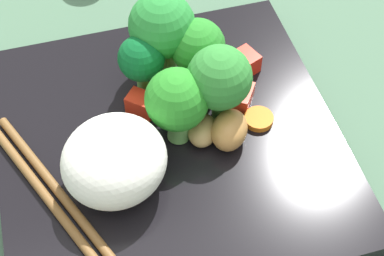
% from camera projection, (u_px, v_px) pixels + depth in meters
% --- Properties ---
extents(ground_plane, '(1.10, 1.10, 0.02)m').
position_uv_depth(ground_plane, '(169.00, 157.00, 0.49)').
color(ground_plane, '#496D52').
extents(square_plate, '(0.28, 0.28, 0.02)m').
position_uv_depth(square_plate, '(169.00, 144.00, 0.48)').
color(square_plate, black).
rests_on(square_plate, ground_plane).
extents(rice_mound, '(0.11, 0.11, 0.05)m').
position_uv_depth(rice_mound, '(114.00, 160.00, 0.43)').
color(rice_mound, white).
rests_on(rice_mound, square_plate).
extents(broccoli_floret_0, '(0.05, 0.05, 0.06)m').
position_uv_depth(broccoli_floret_0, '(198.00, 48.00, 0.48)').
color(broccoli_floret_0, '#84BE5A').
rests_on(broccoli_floret_0, square_plate).
extents(broccoli_floret_1, '(0.06, 0.06, 0.08)m').
position_uv_depth(broccoli_floret_1, '(162.00, 27.00, 0.48)').
color(broccoli_floret_1, '#5C9144').
rests_on(broccoli_floret_1, square_plate).
extents(broccoli_floret_2, '(0.04, 0.04, 0.06)m').
position_uv_depth(broccoli_floret_2, '(141.00, 59.00, 0.48)').
color(broccoli_floret_2, '#61A84A').
rests_on(broccoli_floret_2, square_plate).
extents(broccoli_floret_3, '(0.05, 0.05, 0.07)m').
position_uv_depth(broccoli_floret_3, '(220.00, 79.00, 0.45)').
color(broccoli_floret_3, '#519641').
rests_on(broccoli_floret_3, square_plate).
extents(broccoli_floret_4, '(0.05, 0.05, 0.06)m').
position_uv_depth(broccoli_floret_4, '(177.00, 101.00, 0.45)').
color(broccoli_floret_4, '#68AD56').
rests_on(broccoli_floret_4, square_plate).
extents(carrot_slice_0, '(0.04, 0.04, 0.00)m').
position_uv_depth(carrot_slice_0, '(168.00, 93.00, 0.50)').
color(carrot_slice_0, orange).
rests_on(carrot_slice_0, square_plate).
extents(carrot_slice_1, '(0.04, 0.04, 0.01)m').
position_uv_depth(carrot_slice_1, '(198.00, 41.00, 0.53)').
color(carrot_slice_1, orange).
rests_on(carrot_slice_1, square_plate).
extents(carrot_slice_2, '(0.04, 0.04, 0.01)m').
position_uv_depth(carrot_slice_2, '(216.00, 60.00, 0.52)').
color(carrot_slice_2, orange).
rests_on(carrot_slice_2, square_plate).
extents(carrot_slice_3, '(0.03, 0.03, 0.01)m').
position_uv_depth(carrot_slice_3, '(258.00, 117.00, 0.48)').
color(carrot_slice_3, orange).
rests_on(carrot_slice_3, square_plate).
extents(pepper_chunk_0, '(0.02, 0.03, 0.02)m').
position_uv_depth(pepper_chunk_0, '(246.00, 61.00, 0.51)').
color(pepper_chunk_0, red).
rests_on(pepper_chunk_0, square_plate).
extents(pepper_chunk_1, '(0.04, 0.03, 0.01)m').
position_uv_depth(pepper_chunk_1, '(236.00, 95.00, 0.49)').
color(pepper_chunk_1, red).
rests_on(pepper_chunk_1, square_plate).
extents(pepper_chunk_2, '(0.03, 0.03, 0.02)m').
position_uv_depth(pepper_chunk_2, '(142.00, 104.00, 0.48)').
color(pepper_chunk_2, red).
rests_on(pepper_chunk_2, square_plate).
extents(pepper_chunk_3, '(0.03, 0.02, 0.01)m').
position_uv_depth(pepper_chunk_3, '(227.00, 77.00, 0.50)').
color(pepper_chunk_3, red).
rests_on(pepper_chunk_3, square_plate).
extents(chicken_piece_0, '(0.03, 0.04, 0.02)m').
position_uv_depth(chicken_piece_0, '(203.00, 130.00, 0.46)').
color(chicken_piece_0, tan).
rests_on(chicken_piece_0, square_plate).
extents(chicken_piece_1, '(0.04, 0.05, 0.03)m').
position_uv_depth(chicken_piece_1, '(229.00, 130.00, 0.46)').
color(chicken_piece_1, '#BD8343').
rests_on(chicken_piece_1, square_plate).
extents(chopstick_pair, '(0.12, 0.23, 0.01)m').
position_uv_depth(chopstick_pair, '(81.00, 231.00, 0.42)').
color(chopstick_pair, brown).
rests_on(chopstick_pair, square_plate).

